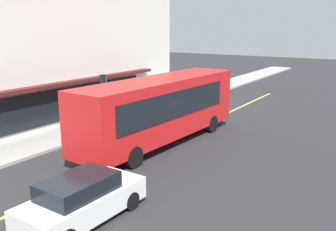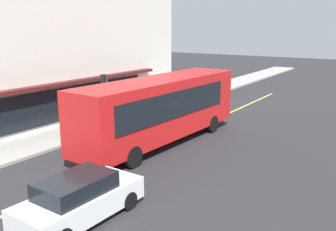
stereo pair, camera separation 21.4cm
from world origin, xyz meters
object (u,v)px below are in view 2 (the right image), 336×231
Objects in this scene: car_white at (79,199)px; pedestrian_by_curb at (197,87)px; pedestrian_near_storefront at (184,90)px; traffic_light at (105,88)px; bus at (161,107)px; pedestrian_mid_block at (109,105)px.

pedestrian_by_curb is (19.64, 6.70, 0.41)m from car_white.
pedestrian_near_storefront is 1.74m from pedestrian_by_curb.
traffic_light reaches higher than pedestrian_by_curb.
traffic_light is 0.74× the size of car_white.
bus is 3.51× the size of traffic_light.
bus reaches higher than car_white.
car_white is 19.23m from pedestrian_near_storefront.
car_white is at bearing -161.16° from pedestrian_by_curb.
bus is 6.73× the size of pedestrian_mid_block.
car_white is at bearing -158.75° from pedestrian_near_storefront.
car_white is 12.49m from pedestrian_mid_block.
pedestrian_by_curb reaches higher than car_white.
car_white is at bearing -141.98° from pedestrian_mid_block.
bus is at bearing 16.53° from car_white.
car_white is 2.60× the size of pedestrian_by_curb.
bus is at bearing -95.77° from traffic_light.
pedestrian_near_storefront is at bearing 24.96° from bus.
car_white is 2.60× the size of pedestrian_mid_block.
pedestrian_by_curb is at bearing -8.76° from pedestrian_near_storefront.
pedestrian_by_curb is (11.07, -0.08, -1.38)m from traffic_light.
traffic_light is 1.92× the size of pedestrian_by_curb.
pedestrian_near_storefront is (9.34, 0.18, -1.45)m from traffic_light.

